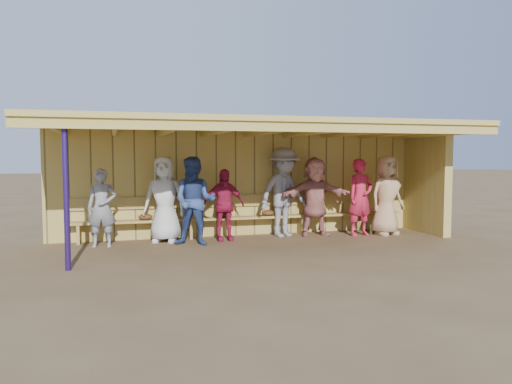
% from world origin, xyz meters
% --- Properties ---
extents(ground, '(90.00, 90.00, 0.00)m').
position_xyz_m(ground, '(0.00, 0.00, 0.00)').
color(ground, brown).
rests_on(ground, ground).
extents(player_a, '(0.61, 0.44, 1.57)m').
position_xyz_m(player_a, '(-3.12, 0.59, 0.78)').
color(player_a, gray).
rests_on(player_a, ground).
extents(player_b, '(1.03, 0.85, 1.81)m').
position_xyz_m(player_b, '(-1.86, 0.81, 0.90)').
color(player_b, silver).
rests_on(player_b, ground).
extents(player_c, '(1.07, 0.96, 1.80)m').
position_xyz_m(player_c, '(-1.31, 0.28, 0.90)').
color(player_c, navy).
rests_on(player_c, ground).
extents(player_d, '(0.91, 0.40, 1.53)m').
position_xyz_m(player_d, '(-0.63, 0.67, 0.77)').
color(player_d, '#AE1B41').
rests_on(player_d, ground).
extents(player_e, '(1.46, 1.14, 1.99)m').
position_xyz_m(player_e, '(0.78, 0.81, 0.99)').
color(player_e, gray).
rests_on(player_e, ground).
extents(player_f, '(1.67, 0.57, 1.79)m').
position_xyz_m(player_f, '(1.49, 0.71, 0.89)').
color(player_f, '#BF746B').
rests_on(player_f, ground).
extents(player_g, '(0.70, 0.52, 1.74)m').
position_xyz_m(player_g, '(2.49, 0.45, 0.87)').
color(player_g, '#BF1E3B').
rests_on(player_g, ground).
extents(player_h, '(1.00, 0.78, 1.81)m').
position_xyz_m(player_h, '(3.12, 0.39, 0.91)').
color(player_h, tan).
rests_on(player_h, ground).
extents(dugout_structure, '(8.80, 3.20, 2.50)m').
position_xyz_m(dugout_structure, '(0.39, 0.69, 1.69)').
color(dugout_structure, tan).
rests_on(dugout_structure, ground).
extents(bench, '(7.60, 0.34, 0.93)m').
position_xyz_m(bench, '(0.00, 1.12, 0.53)').
color(bench, tan).
rests_on(bench, ground).
extents(dugout_equipment, '(6.09, 0.62, 0.80)m').
position_xyz_m(dugout_equipment, '(-0.11, 0.99, 0.49)').
color(dugout_equipment, gold).
rests_on(dugout_equipment, ground).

